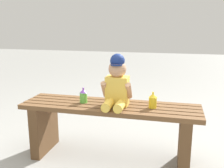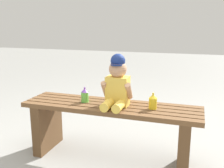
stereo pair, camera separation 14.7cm
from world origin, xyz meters
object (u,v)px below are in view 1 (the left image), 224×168
object	(u,v)px
park_bench	(110,124)
sippy_cup_right	(153,100)
child_figure	(117,84)
sippy_cup_left	(83,96)

from	to	relation	value
park_bench	sippy_cup_right	bearing A→B (deg)	0.22
child_figure	sippy_cup_left	size ratio (longest dim) A/B	3.26
park_bench	sippy_cup_right	distance (m)	0.40
child_figure	sippy_cup_right	bearing A→B (deg)	3.09
child_figure	sippy_cup_left	xyz separation A→B (m)	(-0.28, 0.01, -0.12)
child_figure	sippy_cup_left	world-z (taller)	child_figure
sippy_cup_left	sippy_cup_right	size ratio (longest dim) A/B	1.00
child_figure	sippy_cup_right	world-z (taller)	child_figure
sippy_cup_left	sippy_cup_right	bearing A→B (deg)	0.00
child_figure	sippy_cup_right	distance (m)	0.30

